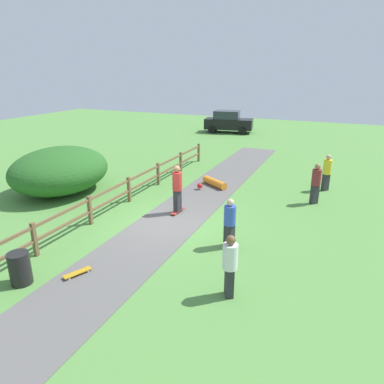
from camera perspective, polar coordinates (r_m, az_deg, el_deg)
name	(u,v)px	position (r m, az deg, el deg)	size (l,w,h in m)	color
ground_plane	(169,222)	(13.34, -3.65, -4.92)	(60.00, 60.00, 0.00)	#568E42
asphalt_path	(169,222)	(13.33, -3.65, -4.88)	(2.40, 28.00, 0.02)	#605E5B
wooden_fence	(111,196)	(14.40, -12.94, -0.66)	(0.12, 18.12, 1.10)	brown
bush_large	(60,170)	(17.36, -20.47, 3.31)	(3.99, 4.78, 2.08)	#286023
trash_bin	(20,268)	(10.62, -25.95, -10.99)	(0.56, 0.56, 0.90)	black
skater_riding	(177,187)	(13.77, -2.38, 0.84)	(0.41, 0.82, 1.93)	#B23326
skater_fallen	(213,183)	(17.23, 3.46, 1.47)	(1.47, 1.43, 0.36)	orange
skateboard_loose	(78,273)	(10.59, -17.94, -12.23)	(0.50, 0.81, 0.08)	#BF8C19
bystander_blue	(230,221)	(11.31, 6.09, -4.64)	(0.50, 0.50, 1.63)	#2D2D33
bystander_yellow	(327,171)	(17.63, 20.89, 3.18)	(0.53, 0.53, 1.73)	#2D2D33
bystander_white	(230,263)	(8.93, 6.12, -11.35)	(0.51, 0.51, 1.68)	#2D2D33
bystander_maroon	(316,182)	(15.71, 19.32, 1.56)	(0.54, 0.54, 1.75)	#2D2D33
parked_car_black	(228,122)	(32.36, 5.86, 11.19)	(4.42, 2.53, 1.92)	black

